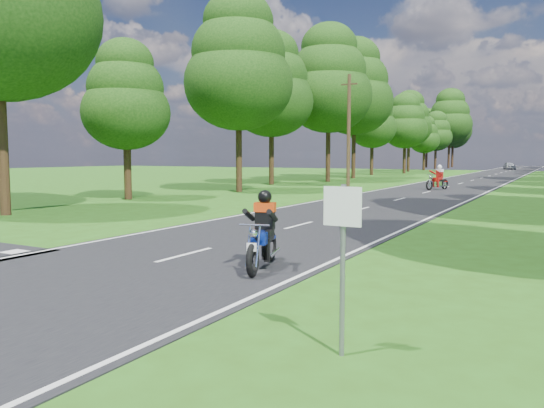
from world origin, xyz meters
The scene contains 9 objects.
ground centered at (0.00, 0.00, 0.00)m, with size 160.00×160.00×0.00m, color #285112.
main_road centered at (0.00, 50.00, 0.01)m, with size 7.00×140.00×0.02m, color black.
road_markings centered at (-0.14, 48.13, 0.02)m, with size 7.40×140.00×0.01m.
treeline centered at (1.43, 60.06, 8.25)m, with size 40.00×115.35×14.78m.
telegraph_pole centered at (-6.00, 28.00, 4.07)m, with size 1.20×0.26×8.00m.
road_sign centered at (5.50, -2.01, 1.34)m, with size 0.45×0.07×2.00m.
rider_near_blue centered at (2.33, 1.60, 0.82)m, with size 0.64×1.92×1.60m, color navy, non-canonical shape.
rider_far_red centered at (0.07, 28.74, 0.86)m, with size 0.67×2.01×1.67m, color #AB100D, non-canonical shape.
distant_car centered at (-0.69, 86.40, 0.64)m, with size 1.47×3.65×1.24m, color #A5A8AC.
Camera 1 is at (7.72, -7.62, 2.33)m, focal length 35.00 mm.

